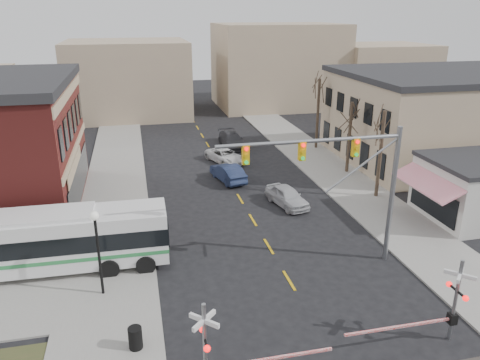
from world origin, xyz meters
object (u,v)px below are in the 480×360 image
object	(u,v)px
car_a	(287,196)
car_b	(228,173)
rr_crossing_west	(216,349)
car_d	(232,140)
rr_crossing_east	(447,303)
trash_bin	(135,338)
pedestrian_far	(107,232)
transit_bus	(47,241)
pedestrian_near	(115,254)
traffic_signal_mast	(349,170)
car_c	(225,156)
street_lamp	(97,236)

from	to	relation	value
car_a	car_b	distance (m)	7.03
rr_crossing_west	car_d	world-z (taller)	rr_crossing_west
rr_crossing_east	trash_bin	world-z (taller)	rr_crossing_east
rr_crossing_west	pedestrian_far	distance (m)	13.92
transit_bus	car_b	size ratio (longest dim) A/B	2.88
car_b	pedestrian_near	xyz separation A→B (m)	(-9.08, -13.03, 0.29)
rr_crossing_east	pedestrian_near	bearing A→B (deg)	146.60
trash_bin	car_a	world-z (taller)	car_a
traffic_signal_mast	pedestrian_near	distance (m)	13.69
trash_bin	car_b	bearing A→B (deg)	67.94
traffic_signal_mast	rr_crossing_west	xyz separation A→B (m)	(-8.69, -7.86, -3.78)
traffic_signal_mast	car_b	xyz separation A→B (m)	(-3.60, 15.18, -5.00)
traffic_signal_mast	pedestrian_far	distance (m)	15.01
car_b	car_d	size ratio (longest dim) A/B	0.88
car_c	car_b	bearing A→B (deg)	-120.79
rr_crossing_east	trash_bin	xyz separation A→B (m)	(-13.21, 2.39, -1.35)
pedestrian_near	pedestrian_far	size ratio (longest dim) A/B	1.07
rr_crossing_west	car_a	world-z (taller)	rr_crossing_west
traffic_signal_mast	rr_crossing_east	bearing A→B (deg)	-78.18
rr_crossing_west	car_d	bearing A→B (deg)	77.12
rr_crossing_east	pedestrian_far	size ratio (longest dim) A/B	3.24
traffic_signal_mast	pedestrian_near	bearing A→B (deg)	170.38
trash_bin	pedestrian_far	world-z (taller)	pedestrian_far
street_lamp	pedestrian_near	xyz separation A→B (m)	(0.60, 2.36, -2.32)
trash_bin	car_d	world-z (taller)	car_d
street_lamp	car_c	xyz separation A→B (m)	(10.45, 20.59, -2.73)
car_b	trash_bin	bearing A→B (deg)	54.95
transit_bus	car_d	size ratio (longest dim) A/B	2.54
car_b	pedestrian_near	size ratio (longest dim) A/B	2.47
traffic_signal_mast	rr_crossing_west	distance (m)	12.31
trash_bin	pedestrian_near	world-z (taller)	pedestrian_near
car_b	pedestrian_near	distance (m)	15.89
pedestrian_far	traffic_signal_mast	bearing A→B (deg)	-62.48
pedestrian_far	transit_bus	bearing A→B (deg)	177.36
transit_bus	car_a	world-z (taller)	transit_bus
car_d	car_b	bearing A→B (deg)	-107.55
transit_bus	rr_crossing_east	world-z (taller)	rr_crossing_east
car_c	pedestrian_near	bearing A→B (deg)	-140.80
car_c	car_d	bearing A→B (deg)	48.58
trash_bin	pedestrian_far	distance (m)	10.21
transit_bus	pedestrian_near	size ratio (longest dim) A/B	7.10
rr_crossing_west	car_b	world-z (taller)	rr_crossing_west
transit_bus	rr_crossing_west	world-z (taller)	rr_crossing_west
pedestrian_far	car_c	bearing A→B (deg)	14.77
car_a	car_c	xyz separation A→B (m)	(-2.49, 11.43, -0.09)
rr_crossing_east	car_a	size ratio (longest dim) A/B	1.30
pedestrian_far	pedestrian_near	bearing A→B (deg)	-120.96
trash_bin	car_b	distance (m)	21.58
traffic_signal_mast	rr_crossing_west	bearing A→B (deg)	-137.89
rr_crossing_east	street_lamp	xyz separation A→B (m)	(-14.79, 7.00, 1.40)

